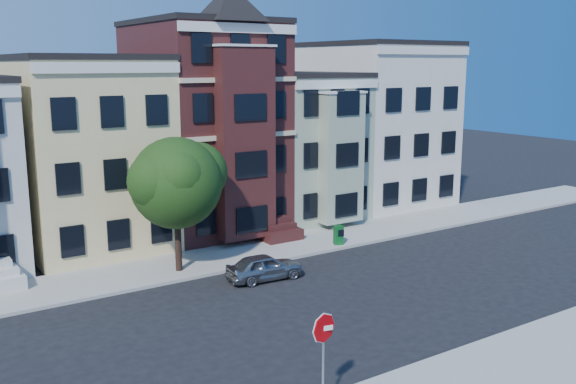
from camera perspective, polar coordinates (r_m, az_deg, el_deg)
ground at (r=27.99m, az=6.25°, el=-9.29°), size 120.00×120.00×0.00m
far_sidewalk at (r=34.16m, az=-2.40°, el=-5.26°), size 60.00×4.00×0.15m
near_sidewalk at (r=22.93m, az=19.56°, el=-14.55°), size 60.00×4.00×0.15m
house_yellow at (r=36.24m, az=-17.45°, el=3.16°), size 7.00×9.00×10.00m
house_brown at (r=38.63m, az=-7.50°, el=5.56°), size 7.00×9.00×12.00m
house_green at (r=42.05m, az=0.54°, el=4.06°), size 6.00×9.00×9.00m
house_cream at (r=46.21m, az=7.78°, el=5.87°), size 8.00×9.00×11.00m
street_tree at (r=30.28m, az=-9.90°, el=0.25°), size 6.89×6.89×7.89m
parked_car at (r=29.82m, az=-2.09°, el=-6.67°), size 3.71×1.73×1.23m
newspaper_box at (r=35.07m, az=4.51°, el=-3.83°), size 0.58×0.55×1.04m
stop_sign at (r=18.65m, az=3.14°, el=-14.27°), size 0.90×0.30×3.26m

